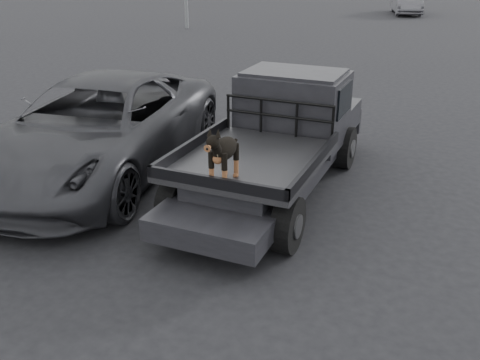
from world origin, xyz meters
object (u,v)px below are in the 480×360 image
at_px(parked_suv, 99,128).
at_px(distant_car_a, 407,2).
at_px(flatbed_ute, 273,165).
at_px(dog, 224,154).

height_order(parked_suv, distant_car_a, parked_suv).
distance_m(parked_suv, distant_car_a, 28.57).
bearing_deg(flatbed_ute, distant_car_a, 93.25).
relative_size(dog, parked_suv, 0.13).
bearing_deg(parked_suv, flatbed_ute, -1.06).
relative_size(flatbed_ute, distant_car_a, 1.27).
xyz_separation_m(dog, parked_suv, (-3.08, 1.45, -0.47)).
bearing_deg(flatbed_ute, parked_suv, -172.47).
distance_m(dog, distant_car_a, 30.02).
xyz_separation_m(flatbed_ute, parked_suv, (-3.08, -0.41, 0.36)).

